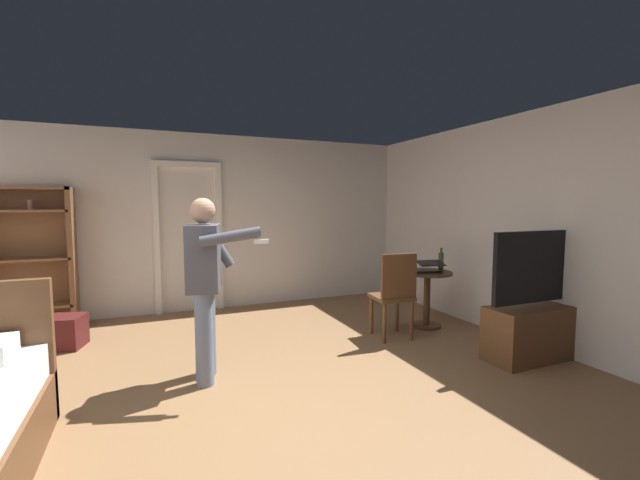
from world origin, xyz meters
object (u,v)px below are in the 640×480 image
at_px(bookshelf, 26,252).
at_px(bottle_on_table, 441,262).
at_px(suitcase_dark, 51,332).
at_px(laptop, 427,268).
at_px(wooden_chair, 395,292).
at_px(side_table, 427,290).
at_px(person_blue_shirt, 206,277).
at_px(tv_flatscreen, 536,321).

distance_m(bookshelf, bottle_on_table, 5.06).
xyz_separation_m(bottle_on_table, suitcase_dark, (-4.31, 1.02, -0.65)).
height_order(laptop, wooden_chair, wooden_chair).
relative_size(bottle_on_table, wooden_chair, 0.30).
bearing_deg(bottle_on_table, side_table, 150.26).
bearing_deg(person_blue_shirt, wooden_chair, 7.18).
bearing_deg(bookshelf, suitcase_dark, -66.27).
xyz_separation_m(bookshelf, bottle_on_table, (4.69, -1.88, -0.13)).
xyz_separation_m(side_table, laptop, (-0.04, -0.04, 0.28)).
bearing_deg(wooden_chair, person_blue_shirt, -172.82).
xyz_separation_m(bookshelf, suitcase_dark, (0.38, -0.87, -0.78)).
bearing_deg(person_blue_shirt, tv_flatscreen, -14.13).
relative_size(laptop, suitcase_dark, 0.61).
bearing_deg(bottle_on_table, laptop, 168.08).
bearing_deg(wooden_chair, laptop, 18.49).
distance_m(bookshelf, laptop, 4.88).
relative_size(side_table, person_blue_shirt, 0.44).
bearing_deg(tv_flatscreen, bottle_on_table, 99.36).
xyz_separation_m(tv_flatscreen, side_table, (-0.34, 1.28, 0.09)).
height_order(bookshelf, suitcase_dark, bookshelf).
distance_m(bookshelf, person_blue_shirt, 2.94).
relative_size(bottle_on_table, person_blue_shirt, 0.19).
height_order(side_table, person_blue_shirt, person_blue_shirt).
relative_size(side_table, wooden_chair, 0.71).
bearing_deg(laptop, wooden_chair, -161.51).
distance_m(laptop, bottle_on_table, 0.20).
height_order(bottle_on_table, person_blue_shirt, person_blue_shirt).
relative_size(bottle_on_table, suitcase_dark, 0.47).
bearing_deg(laptop, side_table, 48.04).
bearing_deg(side_table, bottle_on_table, -29.74).
xyz_separation_m(laptop, suitcase_dark, (-4.14, 0.98, -0.58)).
height_order(laptop, bottle_on_table, bottle_on_table).
bearing_deg(person_blue_shirt, side_table, 10.51).
bearing_deg(wooden_chair, bookshelf, 152.40).
relative_size(bookshelf, wooden_chair, 1.76).
relative_size(tv_flatscreen, side_table, 1.83).
relative_size(tv_flatscreen, laptop, 3.33).
relative_size(wooden_chair, person_blue_shirt, 0.62).
bearing_deg(side_table, tv_flatscreen, -75.23).
height_order(tv_flatscreen, suitcase_dark, tv_flatscreen).
bearing_deg(wooden_chair, bottle_on_table, 11.86).
bearing_deg(side_table, suitcase_dark, 167.35).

